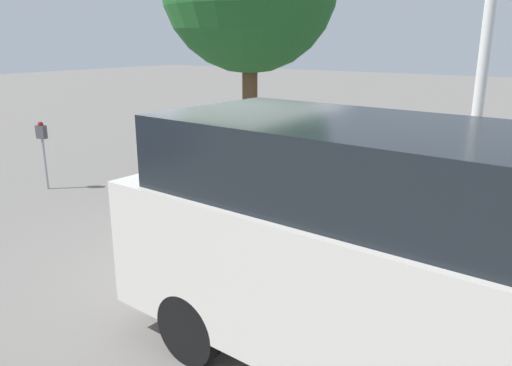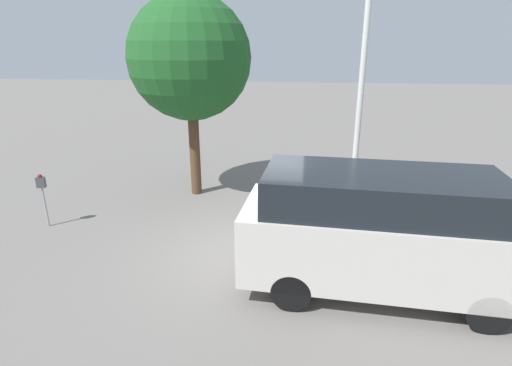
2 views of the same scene
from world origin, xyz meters
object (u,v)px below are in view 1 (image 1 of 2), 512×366
object	(u,v)px
parking_meter_far	(42,140)
lamp_post	(478,104)
parked_van	(392,252)
parking_meter_near	(300,181)

from	to	relation	value
parking_meter_far	lamp_post	size ratio (longest dim) A/B	0.21
parking_meter_far	lamp_post	xyz separation A→B (m)	(7.63, 1.74, 1.07)
parking_meter_far	parked_van	world-z (taller)	parked_van
lamp_post	parking_meter_far	bearing A→B (deg)	-167.18
parking_meter_far	parked_van	xyz separation A→B (m)	(7.78, -1.77, 0.21)
parking_meter_near	lamp_post	distance (m)	2.64
parking_meter_far	parked_van	bearing A→B (deg)	-25.07
parking_meter_near	lamp_post	size ratio (longest dim) A/B	0.22
lamp_post	parked_van	bearing A→B (deg)	-87.58
parking_meter_near	parking_meter_far	xyz separation A→B (m)	(-5.81, -0.11, -0.07)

